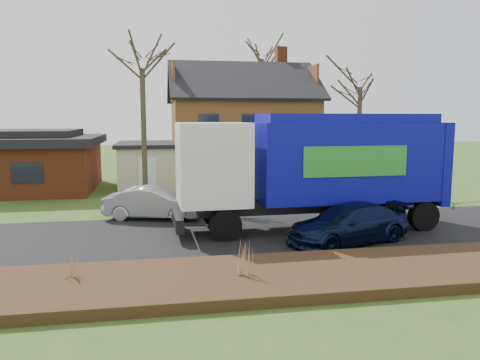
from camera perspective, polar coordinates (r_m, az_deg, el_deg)
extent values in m
plane|color=#2F4E1A|center=(18.17, 1.67, -6.58)|extent=(120.00, 120.00, 0.00)
cube|color=black|center=(18.17, 1.67, -6.55)|extent=(80.00, 7.00, 0.02)
cube|color=black|center=(13.20, 6.45, -11.52)|extent=(80.00, 3.50, 0.30)
cube|color=beige|center=(31.89, 0.09, 2.07)|extent=(9.00, 7.50, 2.70)
cube|color=brown|center=(31.74, 0.09, 7.02)|extent=(9.00, 7.50, 2.80)
cube|color=brown|center=(33.60, 4.99, 14.49)|extent=(0.70, 0.90, 1.60)
cube|color=beige|center=(30.91, -11.13, 1.66)|extent=(3.50, 5.50, 2.60)
cube|color=black|center=(30.79, -11.20, 4.28)|extent=(3.90, 5.90, 0.24)
cube|color=brown|center=(31.54, -25.47, 1.35)|extent=(9.00, 7.50, 2.80)
cube|color=black|center=(31.42, -25.65, 4.34)|extent=(9.80, 8.20, 0.50)
cube|color=black|center=(31.40, -25.69, 5.16)|extent=(7.00, 6.00, 0.40)
cylinder|color=black|center=(17.03, -1.80, -5.51)|extent=(1.19, 0.43, 1.18)
cylinder|color=black|center=(19.33, -2.99, -3.92)|extent=(1.19, 0.43, 1.18)
cylinder|color=black|center=(19.17, 17.73, -4.38)|extent=(1.19, 0.43, 1.18)
cylinder|color=black|center=(21.25, 14.60, -3.10)|extent=(1.19, 0.43, 1.18)
cylinder|color=black|center=(19.93, 21.46, -4.10)|extent=(1.19, 0.43, 1.18)
cylinder|color=black|center=(21.93, 18.08, -2.90)|extent=(1.19, 0.43, 1.18)
cube|color=black|center=(19.11, 9.45, -3.00)|extent=(9.81, 1.60, 0.40)
cube|color=white|center=(17.80, -3.38, 2.04)|extent=(2.68, 2.91, 3.07)
cube|color=black|center=(17.65, -7.41, 2.50)|extent=(0.15, 2.50, 1.02)
cube|color=black|center=(17.99, -7.65, -4.75)|extent=(0.35, 2.85, 0.51)
cube|color=#0B0C8D|center=(19.28, 12.57, 2.31)|extent=(7.23, 3.01, 3.07)
cube|color=#0B0C8D|center=(19.20, 12.72, 7.38)|extent=(6.88, 2.66, 0.34)
cube|color=#0B0C8D|center=(21.06, 21.80, 2.07)|extent=(0.47, 2.91, 3.30)
cube|color=#2D8A2F|center=(17.89, 13.95, 2.22)|extent=(4.09, 0.14, 1.14)
cube|color=#2D8A2F|center=(20.53, 10.51, 3.00)|extent=(4.09, 0.14, 1.14)
imported|color=#AEB1B6|center=(21.02, -10.47, -2.78)|extent=(4.52, 2.57, 1.41)
imported|color=black|center=(17.24, 13.08, -5.22)|extent=(5.12, 3.34, 1.38)
cylinder|color=#3F3526|center=(26.50, -11.64, 5.53)|extent=(0.29, 0.29, 7.10)
cylinder|color=#403426|center=(29.89, 14.26, 4.91)|extent=(0.29, 0.29, 6.29)
cylinder|color=#423227|center=(40.99, 2.63, 8.00)|extent=(0.36, 0.36, 9.38)
cone|color=tan|center=(13.20, -19.87, -9.36)|extent=(0.04, 0.04, 0.83)
cone|color=tan|center=(13.23, -20.47, -9.35)|extent=(0.04, 0.04, 0.83)
cone|color=tan|center=(13.18, -19.27, -9.36)|extent=(0.04, 0.04, 0.83)
cone|color=tan|center=(13.31, -19.79, -9.22)|extent=(0.04, 0.04, 0.83)
cone|color=tan|center=(13.10, -19.95, -9.50)|extent=(0.04, 0.04, 0.83)
cone|color=tan|center=(12.54, 0.47, -9.56)|extent=(0.04, 0.04, 0.92)
cone|color=tan|center=(12.52, -0.19, -9.60)|extent=(0.04, 0.04, 0.92)
cone|color=tan|center=(12.57, 1.14, -9.53)|extent=(0.04, 0.04, 0.92)
cone|color=tan|center=(12.65, 0.38, -9.41)|extent=(0.04, 0.04, 0.92)
cone|color=tan|center=(12.44, 0.57, -9.72)|extent=(0.04, 0.04, 0.92)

